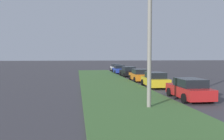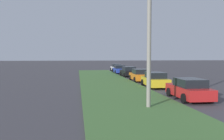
{
  "view_description": "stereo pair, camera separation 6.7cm",
  "coord_description": "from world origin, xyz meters",
  "px_view_note": "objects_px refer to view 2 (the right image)",
  "views": [
    {
      "loc": [
        -8.42,
        9.85,
        3.01
      ],
      "look_at": [
        14.24,
        6.46,
        1.65
      ],
      "focal_mm": 37.87,
      "sensor_mm": 36.0,
      "label": 1
    },
    {
      "loc": [
        -8.43,
        9.78,
        3.01
      ],
      "look_at": [
        14.24,
        6.46,
        1.65
      ],
      "focal_mm": 37.87,
      "sensor_mm": 36.0,
      "label": 2
    }
  ],
  "objects_px": {
    "parked_car_yellow": "(155,80)",
    "parked_car_red": "(189,89)",
    "parked_car_blue": "(119,69)",
    "parked_car_black": "(129,72)",
    "parked_car_orange": "(140,75)",
    "parked_car_white": "(116,68)",
    "streetlight": "(155,31)"
  },
  "relations": [
    {
      "from": "parked_car_yellow",
      "to": "parked_car_orange",
      "type": "distance_m",
      "value": 5.58
    },
    {
      "from": "parked_car_yellow",
      "to": "parked_car_blue",
      "type": "xyz_separation_m",
      "value": [
        18.35,
        0.2,
        0.0
      ]
    },
    {
      "from": "parked_car_red",
      "to": "parked_car_yellow",
      "type": "distance_m",
      "value": 6.51
    },
    {
      "from": "parked_car_black",
      "to": "streetlight",
      "type": "relative_size",
      "value": 0.58
    },
    {
      "from": "parked_car_red",
      "to": "parked_car_black",
      "type": "relative_size",
      "value": 1.01
    },
    {
      "from": "parked_car_orange",
      "to": "streetlight",
      "type": "height_order",
      "value": "streetlight"
    },
    {
      "from": "parked_car_white",
      "to": "streetlight",
      "type": "relative_size",
      "value": 0.58
    },
    {
      "from": "parked_car_black",
      "to": "parked_car_orange",
      "type": "bearing_deg",
      "value": 178.69
    },
    {
      "from": "parked_car_red",
      "to": "parked_car_white",
      "type": "height_order",
      "value": "same"
    },
    {
      "from": "parked_car_black",
      "to": "parked_car_white",
      "type": "bearing_deg",
      "value": -1.73
    },
    {
      "from": "parked_car_orange",
      "to": "parked_car_white",
      "type": "distance_m",
      "value": 18.77
    },
    {
      "from": "parked_car_yellow",
      "to": "parked_car_orange",
      "type": "relative_size",
      "value": 1.01
    },
    {
      "from": "parked_car_black",
      "to": "streetlight",
      "type": "xyz_separation_m",
      "value": [
        -21.12,
        3.1,
        3.67
      ]
    },
    {
      "from": "parked_car_yellow",
      "to": "parked_car_red",
      "type": "bearing_deg",
      "value": -174.9
    },
    {
      "from": "parked_car_red",
      "to": "parked_car_white",
      "type": "bearing_deg",
      "value": 1.83
    },
    {
      "from": "parked_car_yellow",
      "to": "parked_car_blue",
      "type": "height_order",
      "value": "same"
    },
    {
      "from": "parked_car_red",
      "to": "parked_car_orange",
      "type": "height_order",
      "value": "same"
    },
    {
      "from": "parked_car_yellow",
      "to": "parked_car_blue",
      "type": "relative_size",
      "value": 1.02
    },
    {
      "from": "parked_car_black",
      "to": "parked_car_blue",
      "type": "xyz_separation_m",
      "value": [
        6.19,
        0.25,
        0.0
      ]
    },
    {
      "from": "streetlight",
      "to": "parked_car_yellow",
      "type": "bearing_deg",
      "value": -18.83
    },
    {
      "from": "parked_car_black",
      "to": "parked_car_white",
      "type": "height_order",
      "value": "same"
    },
    {
      "from": "parked_car_red",
      "to": "parked_car_blue",
      "type": "xyz_separation_m",
      "value": [
        24.86,
        0.44,
        0.0
      ]
    },
    {
      "from": "parked_car_red",
      "to": "streetlight",
      "type": "xyz_separation_m",
      "value": [
        -2.45,
        3.29,
        3.67
      ]
    },
    {
      "from": "parked_car_blue",
      "to": "parked_car_white",
      "type": "bearing_deg",
      "value": -3.33
    },
    {
      "from": "parked_car_orange",
      "to": "streetlight",
      "type": "relative_size",
      "value": 0.58
    },
    {
      "from": "parked_car_white",
      "to": "parked_car_yellow",
      "type": "bearing_deg",
      "value": -178.95
    },
    {
      "from": "parked_car_yellow",
      "to": "streetlight",
      "type": "relative_size",
      "value": 0.59
    },
    {
      "from": "parked_car_blue",
      "to": "streetlight",
      "type": "distance_m",
      "value": 27.7
    },
    {
      "from": "parked_car_red",
      "to": "parked_car_yellow",
      "type": "height_order",
      "value": "same"
    },
    {
      "from": "parked_car_blue",
      "to": "parked_car_white",
      "type": "distance_m",
      "value": 6.01
    },
    {
      "from": "parked_car_blue",
      "to": "parked_car_yellow",
      "type": "bearing_deg",
      "value": -178.68
    },
    {
      "from": "parked_car_orange",
      "to": "parked_car_blue",
      "type": "xyz_separation_m",
      "value": [
        12.78,
        0.21,
        0.0
      ]
    }
  ]
}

